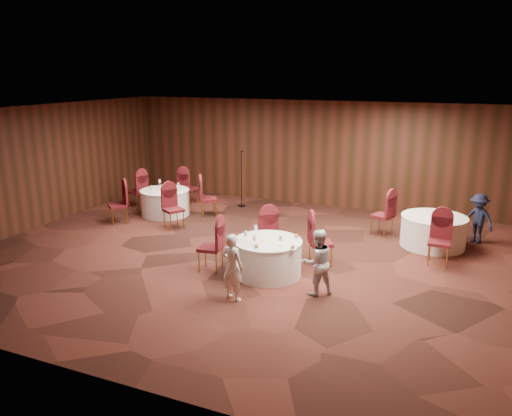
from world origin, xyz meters
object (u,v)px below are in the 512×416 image
at_px(table_main, 268,257).
at_px(table_left, 165,202).
at_px(woman_a, 233,267).
at_px(woman_b, 317,262).
at_px(mic_stand, 242,190).
at_px(table_right, 433,231).
at_px(man_c, 478,219).

height_order(table_main, table_left, same).
distance_m(table_main, table_left, 5.27).
xyz_separation_m(table_main, woman_a, (-0.16, -1.32, 0.25)).
distance_m(table_main, woman_b, 1.31).
relative_size(mic_stand, woman_b, 1.37).
bearing_deg(table_left, woman_a, -45.38).
distance_m(table_main, mic_stand, 5.41).
relative_size(woman_a, woman_b, 0.99).
relative_size(table_right, woman_a, 1.21).
distance_m(mic_stand, man_c, 6.71).
height_order(table_left, woman_b, woman_b).
xyz_separation_m(table_right, woman_a, (-3.14, -4.46, 0.25)).
height_order(mic_stand, man_c, mic_stand).
xyz_separation_m(table_main, man_c, (3.94, 3.82, 0.24)).
height_order(table_left, woman_a, woman_a).
height_order(table_right, mic_stand, mic_stand).
xyz_separation_m(table_left, table_right, (7.35, 0.19, 0.00)).
relative_size(table_right, mic_stand, 0.88).
distance_m(table_left, mic_stand, 2.39).
height_order(table_main, mic_stand, mic_stand).
distance_m(table_left, woman_a, 6.00).
relative_size(woman_b, man_c, 1.03).
bearing_deg(woman_b, table_right, -158.35).
xyz_separation_m(mic_stand, woman_b, (3.90, -5.17, 0.12)).
bearing_deg(table_right, woman_a, -125.12).
xyz_separation_m(table_main, table_right, (2.98, 3.14, -0.00)).
relative_size(table_right, woman_b, 1.20).
height_order(table_right, woman_b, woman_b).
xyz_separation_m(table_main, woman_b, (1.18, -0.50, 0.26)).
height_order(table_main, table_right, same).
distance_m(woman_b, man_c, 5.12).
xyz_separation_m(mic_stand, man_c, (6.66, -0.85, 0.10)).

